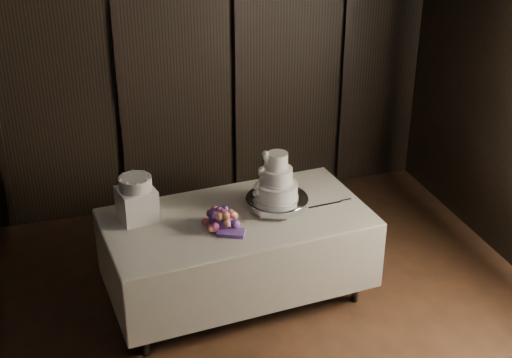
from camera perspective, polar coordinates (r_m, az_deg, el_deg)
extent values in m
cube|color=black|center=(6.57, -11.01, 9.21)|extent=(6.04, 0.04, 3.04)
cube|color=beige|center=(5.39, -1.53, -3.01)|extent=(2.06, 1.20, 0.01)
cube|color=white|center=(5.60, -1.48, -6.57)|extent=(1.90, 1.07, 0.71)
cylinder|color=silver|center=(5.47, 1.68, -1.92)|extent=(0.58, 0.58, 0.09)
cylinder|color=white|center=(5.42, 1.70, -0.92)|extent=(0.31, 0.31, 0.13)
cylinder|color=white|center=(5.36, 1.71, 0.26)|extent=(0.23, 0.23, 0.13)
cylinder|color=white|center=(5.31, 1.73, 1.47)|extent=(0.16, 0.16, 0.13)
cube|color=white|center=(5.36, -9.50, -1.99)|extent=(0.31, 0.31, 0.25)
cylinder|color=white|center=(5.28, -9.63, -0.34)|extent=(0.25, 0.25, 0.10)
cube|color=silver|center=(5.55, 5.52, -2.08)|extent=(0.37, 0.05, 0.01)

